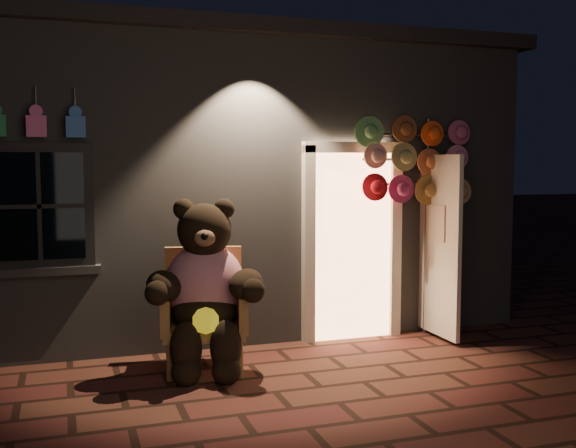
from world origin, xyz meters
name	(u,v)px	position (x,y,z in m)	size (l,w,h in m)	color
ground	(275,392)	(0.00, 0.00, 0.00)	(60.00, 60.00, 0.00)	#522D1F
shop_building	(190,179)	(0.00, 3.99, 1.74)	(7.30, 5.95, 3.51)	slate
wicker_armchair	(204,309)	(-0.43, 0.91, 0.57)	(0.89, 0.83, 1.14)	#AD8D43
teddy_bear	(205,288)	(-0.45, 0.76, 0.80)	(1.18, 1.01, 1.65)	#B01232
hat_rack	(417,162)	(2.05, 1.28, 1.97)	(1.40, 0.22, 2.47)	#59595E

